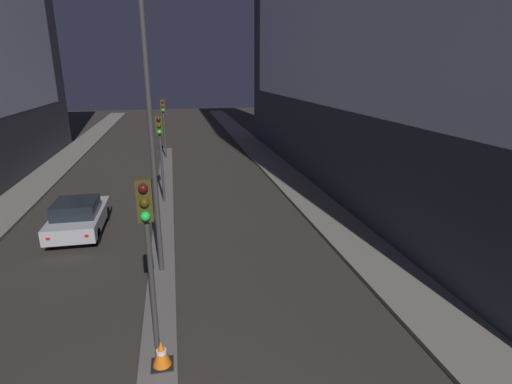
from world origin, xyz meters
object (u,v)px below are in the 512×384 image
at_px(street_lamp, 145,53).
at_px(car_left_lane, 78,216).
at_px(traffic_light_far, 163,115).
at_px(traffic_cone_near, 161,353).
at_px(traffic_light_mid, 160,140).
at_px(traffic_light_near, 147,231).

relative_size(street_lamp, car_left_lane, 2.28).
bearing_deg(traffic_light_far, traffic_cone_near, -89.75).
bearing_deg(street_lamp, car_left_lane, 128.99).
bearing_deg(traffic_light_mid, car_left_lane, -137.83).
xyz_separation_m(street_lamp, traffic_cone_near, (0.10, -4.61, -6.55)).
bearing_deg(traffic_light_mid, traffic_light_far, 90.00).
bearing_deg(traffic_light_far, traffic_light_near, -90.00).
distance_m(traffic_light_far, traffic_cone_near, 22.76).
bearing_deg(traffic_light_near, car_left_lane, 111.71).
height_order(traffic_light_mid, traffic_light_far, same).
height_order(traffic_light_near, car_left_lane, traffic_light_near).
xyz_separation_m(traffic_light_mid, traffic_light_far, (0.00, 10.71, 0.00)).
bearing_deg(traffic_cone_near, traffic_light_near, 109.07).
bearing_deg(street_lamp, traffic_light_mid, 90.00).
distance_m(traffic_light_far, car_left_lane, 14.42).
distance_m(traffic_light_mid, traffic_light_far, 10.71).
relative_size(traffic_light_mid, traffic_cone_near, 6.77).
xyz_separation_m(traffic_light_near, street_lamp, (0.00, 4.33, 3.69)).
height_order(traffic_light_near, traffic_light_mid, same).
distance_m(street_lamp, traffic_cone_near, 8.01).
xyz_separation_m(traffic_light_near, traffic_cone_near, (0.10, -0.28, -2.86)).
relative_size(traffic_light_near, traffic_light_far, 1.00).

